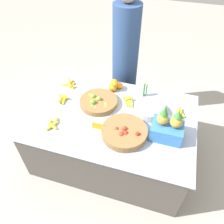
# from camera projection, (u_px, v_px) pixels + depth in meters

# --- Properties ---
(ground_plane) EXTENTS (12.00, 12.00, 0.00)m
(ground_plane) POSITION_uv_depth(u_px,v_px,m) (112.00, 153.00, 2.68)
(ground_plane) COLOR #A39E93
(market_table) EXTENTS (1.68, 1.15, 0.64)m
(market_table) POSITION_uv_depth(u_px,v_px,m) (112.00, 136.00, 2.45)
(market_table) COLOR #4C4742
(market_table) RESTS_ON ground_plane
(lime_bowl) EXTENTS (0.40, 0.40, 0.10)m
(lime_bowl) POSITION_uv_depth(u_px,v_px,m) (98.00, 102.00, 2.33)
(lime_bowl) COLOR olive
(lime_bowl) RESTS_ON market_table
(tomato_basket) EXTENTS (0.43, 0.43, 0.10)m
(tomato_basket) POSITION_uv_depth(u_px,v_px,m) (124.00, 132.00, 2.02)
(tomato_basket) COLOR olive
(tomato_basket) RESTS_ON market_table
(orange_pile) EXTENTS (0.16, 0.15, 0.14)m
(orange_pile) POSITION_uv_depth(u_px,v_px,m) (114.00, 86.00, 2.50)
(orange_pile) COLOR orange
(orange_pile) RESTS_ON market_table
(metal_bowl) EXTENTS (0.29, 0.29, 0.09)m
(metal_bowl) POSITION_uv_depth(u_px,v_px,m) (150.00, 110.00, 2.22)
(metal_bowl) COLOR silver
(metal_bowl) RESTS_ON market_table
(price_sign) EXTENTS (0.13, 0.01, 0.08)m
(price_sign) POSITION_uv_depth(u_px,v_px,m) (98.00, 126.00, 2.07)
(price_sign) COLOR orange
(price_sign) RESTS_ON market_table
(produce_crate) EXTENTS (0.28, 0.23, 0.35)m
(produce_crate) POSITION_uv_depth(u_px,v_px,m) (167.00, 127.00, 1.96)
(produce_crate) COLOR #3370B7
(produce_crate) RESTS_ON market_table
(veg_bundle) EXTENTS (0.04, 0.05, 0.15)m
(veg_bundle) POSITION_uv_depth(u_px,v_px,m) (144.00, 90.00, 2.40)
(veg_bundle) COLOR #4C8E42
(veg_bundle) RESTS_ON market_table
(banana_bunch_front_right) EXTENTS (0.14, 0.20, 0.03)m
(banana_bunch_front_right) POSITION_uv_depth(u_px,v_px,m) (52.00, 125.00, 2.12)
(banana_bunch_front_right) COLOR yellow
(banana_bunch_front_right) RESTS_ON market_table
(banana_bunch_middle_right) EXTENTS (0.20, 0.18, 0.06)m
(banana_bunch_middle_right) POSITION_uv_depth(u_px,v_px,m) (70.00, 84.00, 2.58)
(banana_bunch_middle_right) COLOR yellow
(banana_bunch_middle_right) RESTS_ON market_table
(banana_bunch_front_center) EXTENTS (0.14, 0.17, 0.05)m
(banana_bunch_front_center) POSITION_uv_depth(u_px,v_px,m) (63.00, 99.00, 2.38)
(banana_bunch_front_center) COLOR yellow
(banana_bunch_front_center) RESTS_ON market_table
(banana_bunch_back_center) EXTENTS (0.12, 0.21, 0.05)m
(banana_bunch_back_center) POSITION_uv_depth(u_px,v_px,m) (180.00, 113.00, 2.22)
(banana_bunch_back_center) COLOR yellow
(banana_bunch_back_center) RESTS_ON market_table
(banana_bunch_front_left) EXTENTS (0.16, 0.19, 0.06)m
(banana_bunch_front_left) POSITION_uv_depth(u_px,v_px,m) (128.00, 101.00, 2.36)
(banana_bunch_front_left) COLOR yellow
(banana_bunch_front_left) RESTS_ON market_table
(vendor_person) EXTENTS (0.32, 0.32, 1.63)m
(vendor_person) POSITION_uv_depth(u_px,v_px,m) (125.00, 62.00, 2.76)
(vendor_person) COLOR navy
(vendor_person) RESTS_ON ground_plane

